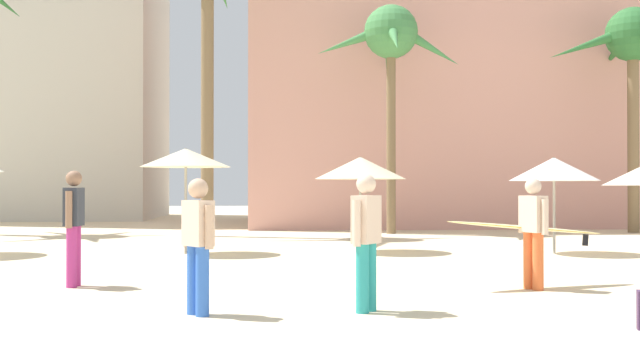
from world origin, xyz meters
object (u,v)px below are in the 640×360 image
object	(u,v)px
palm_tree_left	(633,48)
palm_tree_center	(391,42)
cafe_umbrella_1	(554,169)
person_mid_right	(531,228)
person_far_left	(366,236)
person_mid_center	(74,223)
person_far_right	(198,240)
cafe_umbrella_4	(186,158)
cafe_umbrella_3	(360,168)

from	to	relation	value
palm_tree_left	palm_tree_center	bearing A→B (deg)	-179.84
palm_tree_center	cafe_umbrella_1	distance (m)	9.39
person_mid_right	palm_tree_center	bearing A→B (deg)	-112.28
person_mid_right	person_far_left	xyz separation A→B (m)	(-2.74, -2.01, 0.01)
cafe_umbrella_1	person_far_left	bearing A→B (deg)	-123.92
person_mid_center	person_far_right	bearing A→B (deg)	-49.96
cafe_umbrella_4	person_mid_right	distance (m)	8.81
person_far_right	person_mid_center	distance (m)	3.50
cafe_umbrella_1	person_far_left	xyz separation A→B (m)	(-5.38, -7.99, -1.02)
cafe_umbrella_1	cafe_umbrella_4	xyz separation A→B (m)	(-8.44, 0.51, 0.26)
person_mid_center	palm_tree_center	bearing A→B (deg)	64.72
person_far_right	person_mid_center	bearing A→B (deg)	-88.56
cafe_umbrella_3	cafe_umbrella_4	bearing A→B (deg)	-176.58
cafe_umbrella_3	cafe_umbrella_4	size ratio (longest dim) A/B	0.93
palm_tree_left	person_far_right	bearing A→B (deg)	-129.36
cafe_umbrella_1	person_mid_center	bearing A→B (deg)	-150.82
person_far_left	cafe_umbrella_1	bearing A→B (deg)	-89.69
palm_tree_center	person_far_right	xyz separation A→B (m)	(-4.90, -16.02, -5.44)
palm_tree_left	person_far_right	size ratio (longest dim) A/B	4.71
person_mid_center	cafe_umbrella_1	bearing A→B (deg)	31.84
cafe_umbrella_4	person_mid_center	world-z (taller)	cafe_umbrella_4
palm_tree_center	cafe_umbrella_4	world-z (taller)	palm_tree_center
cafe_umbrella_1	person_mid_center	size ratio (longest dim) A/B	1.25
cafe_umbrella_4	palm_tree_left	bearing A→B (deg)	27.62
person_mid_right	palm_tree_left	bearing A→B (deg)	-142.80
person_mid_right	person_mid_center	distance (m)	6.91
cafe_umbrella_1	person_far_left	world-z (taller)	cafe_umbrella_1
person_mid_right	cafe_umbrella_1	bearing A→B (deg)	-135.48
palm_tree_left	person_mid_right	distance (m)	17.12
person_mid_right	cafe_umbrella_3	bearing A→B (deg)	-97.16
cafe_umbrella_1	person_mid_center	xyz separation A→B (m)	(-9.52, -5.31, -0.96)
cafe_umbrella_3	palm_tree_center	bearing A→B (deg)	75.24
palm_tree_center	person_far_left	size ratio (longest dim) A/B	4.51
cafe_umbrella_4	person_far_right	bearing A→B (deg)	-83.07
cafe_umbrella_3	person_far_right	world-z (taller)	cafe_umbrella_3
person_mid_center	cafe_umbrella_4	bearing A→B (deg)	82.16
palm_tree_left	cafe_umbrella_1	xyz separation A→B (m)	(-5.77, -7.94, -4.31)
palm_tree_center	cafe_umbrella_1	world-z (taller)	palm_tree_center
person_mid_right	person_far_right	bearing A→B (deg)	2.23
person_far_left	person_mid_center	bearing A→B (deg)	1.34
person_far_left	cafe_umbrella_3	bearing A→B (deg)	-62.22
palm_tree_left	cafe_umbrella_1	bearing A→B (deg)	-125.97
person_far_right	cafe_umbrella_4	bearing A→B (deg)	-119.01
person_far_left	person_mid_center	world-z (taller)	person_mid_center
cafe_umbrella_1	person_far_right	size ratio (longest dim) A/B	1.36
cafe_umbrella_3	person_mid_center	world-z (taller)	cafe_umbrella_3
palm_tree_center	person_mid_center	xyz separation A→B (m)	(-7.02, -13.24, -5.35)
person_mid_center	person_mid_right	bearing A→B (deg)	-2.92
cafe_umbrella_1	cafe_umbrella_3	xyz separation A→B (m)	(-4.39, 0.75, 0.04)
cafe_umbrella_1	person_far_right	xyz separation A→B (m)	(-7.39, -8.10, -1.05)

